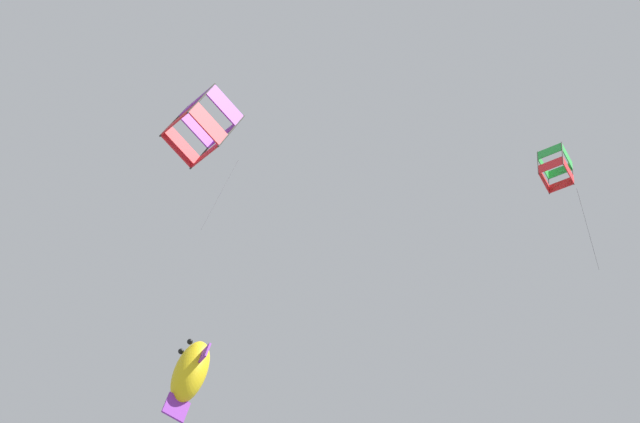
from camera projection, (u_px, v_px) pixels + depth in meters
name	position (u px, v px, depth m)	size (l,w,h in m)	color
kite_box_highest	(556.00, 168.00, 29.12)	(1.49, 1.31, 4.94)	green
kite_fish_near_right	(190.00, 372.00, 24.63)	(2.24, 1.75, 7.62)	yellow
kite_box_low_drifter	(203.00, 126.00, 31.29)	(2.89, 2.53, 6.82)	purple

